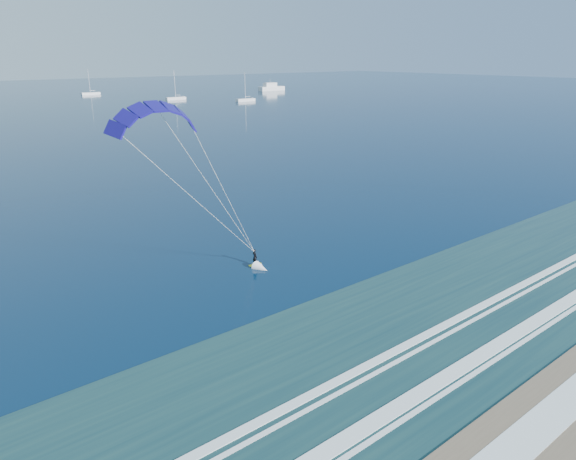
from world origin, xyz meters
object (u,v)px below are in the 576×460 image
(motor_yacht, at_px, (271,88))
(sailboat_5, at_px, (245,100))
(kitesurfer_rig, at_px, (215,195))
(sailboat_4, at_px, (176,98))
(sailboat_3, at_px, (91,93))

(motor_yacht, bearing_deg, sailboat_5, -136.15)
(kitesurfer_rig, distance_m, sailboat_4, 203.62)
(motor_yacht, distance_m, sailboat_5, 69.80)
(kitesurfer_rig, height_order, motor_yacht, kitesurfer_rig)
(kitesurfer_rig, height_order, sailboat_4, kitesurfer_rig)
(motor_yacht, height_order, sailboat_4, sailboat_4)
(sailboat_3, relative_size, sailboat_4, 0.99)
(kitesurfer_rig, relative_size, motor_yacht, 1.13)
(motor_yacht, distance_m, sailboat_4, 73.37)
(motor_yacht, xyz_separation_m, sailboat_4, (-70.09, -21.68, -1.02))
(sailboat_5, bearing_deg, motor_yacht, 43.85)
(motor_yacht, relative_size, sailboat_3, 1.27)
(sailboat_4, bearing_deg, sailboat_3, 110.43)
(sailboat_4, bearing_deg, kitesurfer_rig, -115.91)
(sailboat_3, bearing_deg, motor_yacht, -19.54)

